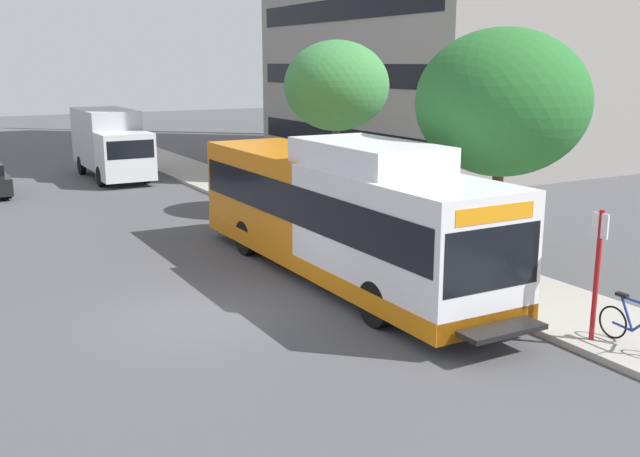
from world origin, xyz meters
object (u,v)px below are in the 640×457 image
Objects in this scene: bus_stop_sign_pole at (597,265)px; street_tree_near_stop at (502,103)px; bicycle_parked at (637,326)px; street_tree_mid_block at (337,86)px; box_truck_background at (110,142)px; transit_bus at (338,213)px.

street_tree_near_stop is (1.63, 4.59, 2.83)m from bus_stop_sign_pole.
street_tree_near_stop reaches higher than bicycle_parked.
street_tree_mid_block is at bearing 81.34° from bus_stop_sign_pole.
box_truck_background is (-2.94, 26.19, 0.09)m from bus_stop_sign_pole.
transit_bus is 1.75× the size of box_truck_background.
street_tree_near_stop is at bearing 76.98° from bicycle_parked.
street_tree_mid_block reaches higher than bicycle_parked.
bus_stop_sign_pole is at bearing 120.24° from bicycle_parked.
bus_stop_sign_pole is 1.36m from bicycle_parked.
street_tree_mid_block is (3.97, 6.83, 2.94)m from transit_bus.
street_tree_mid_block reaches higher than box_truck_background.
bus_stop_sign_pole is 1.48× the size of bicycle_parked.
bus_stop_sign_pole is 0.42× the size of street_tree_near_stop.
transit_bus reaches higher than bicycle_parked.
street_tree_near_stop is 8.76m from street_tree_mid_block.
bicycle_parked is 6.70m from street_tree_near_stop.
bicycle_parked is at bearing -96.59° from street_tree_mid_block.
bus_stop_sign_pole is 0.43× the size of street_tree_mid_block.
bicycle_parked is at bearing -103.02° from street_tree_near_stop.
bicycle_parked is 0.25× the size of box_truck_background.
bus_stop_sign_pole is 5.63m from street_tree_near_stop.
bus_stop_sign_pole is 13.82m from street_tree_mid_block.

